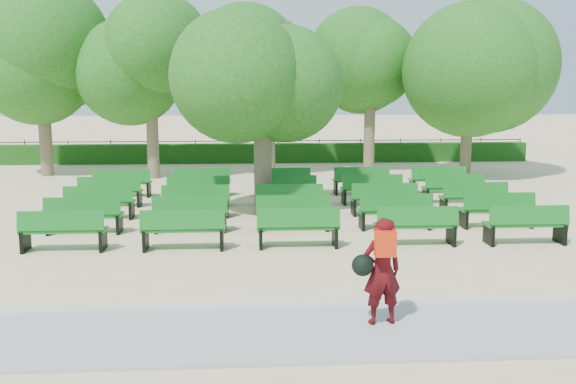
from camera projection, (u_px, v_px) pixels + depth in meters
name	position (u px, v px, depth m)	size (l,w,h in m)	color
ground	(268.00, 227.00, 16.91)	(120.00, 120.00, 0.00)	beige
paving	(283.00, 333.00, 9.63)	(30.00, 2.20, 0.06)	#A4A5A0
curb	(280.00, 306.00, 10.76)	(30.00, 0.12, 0.10)	silver
hedge	(258.00, 153.00, 30.61)	(26.00, 0.70, 0.90)	#194B13
fence	(258.00, 162.00, 31.08)	(26.00, 0.10, 1.02)	black
tree_line	(260.00, 174.00, 26.75)	(21.80, 6.80, 7.04)	#25681C
bench_array	(289.00, 213.00, 18.30)	(1.92, 0.67, 1.19)	#126A1B
tree_among	(262.00, 81.00, 17.95)	(3.82, 3.82, 5.55)	brown
person	(381.00, 269.00, 9.81)	(0.81, 0.52, 1.68)	#41090D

